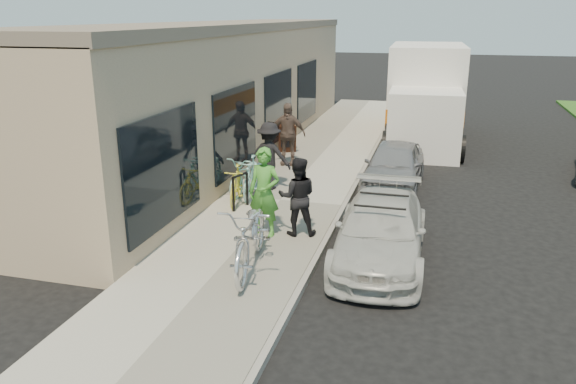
# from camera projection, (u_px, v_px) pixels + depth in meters

# --- Properties ---
(ground) EXTENTS (120.00, 120.00, 0.00)m
(ground) POSITION_uv_depth(u_px,v_px,m) (340.00, 265.00, 10.47)
(ground) COLOR black
(ground) RESTS_ON ground
(sidewalk) EXTENTS (3.00, 34.00, 0.15)m
(sidewalk) POSITION_uv_depth(u_px,v_px,m) (281.00, 203.00, 13.70)
(sidewalk) COLOR #9F9C8F
(sidewalk) RESTS_ON ground
(curb) EXTENTS (0.12, 34.00, 0.13)m
(curb) POSITION_uv_depth(u_px,v_px,m) (343.00, 209.00, 13.32)
(curb) COLOR gray
(curb) RESTS_ON ground
(storefront) EXTENTS (3.60, 20.00, 4.22)m
(storefront) POSITION_uv_depth(u_px,v_px,m) (227.00, 89.00, 18.48)
(storefront) COLOR tan
(storefront) RESTS_ON ground
(bike_rack) EXTENTS (0.21, 0.57, 0.83)m
(bike_rack) POSITION_uv_depth(u_px,v_px,m) (240.00, 188.00, 12.94)
(bike_rack) COLOR black
(bike_rack) RESTS_ON sidewalk
(sandwich_board) EXTENTS (0.72, 0.72, 0.91)m
(sandwich_board) POSITION_uv_depth(u_px,v_px,m) (287.00, 138.00, 18.27)
(sandwich_board) COLOR black
(sandwich_board) RESTS_ON sidewalk
(sedan_white) EXTENTS (1.76, 4.08, 1.21)m
(sedan_white) POSITION_uv_depth(u_px,v_px,m) (381.00, 231.00, 10.55)
(sedan_white) COLOR #BABAB5
(sedan_white) RESTS_ON ground
(sedan_silver) EXTENTS (1.59, 3.66, 1.23)m
(sedan_silver) POSITION_uv_depth(u_px,v_px,m) (394.00, 165.00, 14.97)
(sedan_silver) COLOR gray
(sedan_silver) RESTS_ON ground
(moving_truck) EXTENTS (2.84, 7.01, 3.40)m
(moving_truck) POSITION_uv_depth(u_px,v_px,m) (425.00, 99.00, 20.56)
(moving_truck) COLOR silver
(moving_truck) RESTS_ON ground
(tandem_bike) EXTENTS (1.20, 2.54, 1.28)m
(tandem_bike) POSITION_uv_depth(u_px,v_px,m) (251.00, 235.00, 9.79)
(tandem_bike) COLOR silver
(tandem_bike) RESTS_ON sidewalk
(woman_rider) EXTENTS (0.71, 0.52, 1.82)m
(woman_rider) POSITION_uv_depth(u_px,v_px,m) (264.00, 192.00, 11.25)
(woman_rider) COLOR #429130
(woman_rider) RESTS_ON sidewalk
(man_standing) EXTENTS (0.91, 0.79, 1.62)m
(man_standing) POSITION_uv_depth(u_px,v_px,m) (297.00, 197.00, 11.32)
(man_standing) COLOR black
(man_standing) RESTS_ON sidewalk
(cruiser_bike_a) EXTENTS (0.64, 1.69, 0.99)m
(cruiser_bike_a) POSITION_uv_depth(u_px,v_px,m) (251.00, 177.00, 13.78)
(cruiser_bike_a) COLOR #87CAC0
(cruiser_bike_a) RESTS_ON sidewalk
(cruiser_bike_b) EXTENTS (0.91, 1.93, 0.97)m
(cruiser_bike_b) POSITION_uv_depth(u_px,v_px,m) (249.00, 174.00, 14.11)
(cruiser_bike_b) COLOR #87CAC0
(cruiser_bike_b) RESTS_ON sidewalk
(cruiser_bike_c) EXTENTS (0.66, 1.54, 0.90)m
(cruiser_bike_c) POSITION_uv_depth(u_px,v_px,m) (236.00, 185.00, 13.31)
(cruiser_bike_c) COLOR yellow
(cruiser_bike_c) RESTS_ON sidewalk
(bystander_a) EXTENTS (1.16, 0.72, 1.73)m
(bystander_a) POSITION_uv_depth(u_px,v_px,m) (269.00, 156.00, 14.30)
(bystander_a) COLOR black
(bystander_a) RESTS_ON sidewalk
(bystander_b) EXTENTS (1.13, 0.56, 1.86)m
(bystander_b) POSITION_uv_depth(u_px,v_px,m) (287.00, 134.00, 16.62)
(bystander_b) COLOR brown
(bystander_b) RESTS_ON sidewalk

